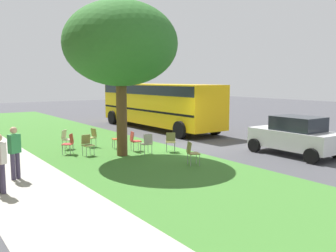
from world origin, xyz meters
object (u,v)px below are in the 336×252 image
at_px(chair_4, 66,138).
at_px(parked_car, 295,136).
at_px(street_tree, 121,44).
at_px(chair_7, 69,142).
at_px(chair_5, 147,142).
at_px(school_bus, 158,102).
at_px(chair_6, 118,137).
at_px(chair_2, 192,151).
at_px(pedestrian_0, 15,151).
at_px(chair_3, 134,140).
at_px(chair_1, 87,143).
at_px(chair_8, 171,140).
at_px(chair_0, 92,136).

bearing_deg(chair_4, parked_car, -133.13).
height_order(street_tree, chair_7, street_tree).
relative_size(chair_5, school_bus, 0.08).
height_order(chair_4, chair_5, same).
height_order(chair_5, chair_6, same).
xyz_separation_m(chair_5, chair_6, (1.94, 0.34, 0.00)).
xyz_separation_m(street_tree, chair_2, (-3.06, -1.27, -4.06)).
bearing_deg(pedestrian_0, street_tree, -73.61).
height_order(chair_3, chair_4, same).
relative_size(street_tree, chair_3, 7.19).
height_order(chair_1, chair_8, same).
bearing_deg(chair_5, chair_4, 37.15).
bearing_deg(chair_5, chair_8, -99.02).
distance_m(chair_7, pedestrian_0, 4.01).
xyz_separation_m(chair_3, school_bus, (5.57, -4.98, 1.24)).
relative_size(chair_4, pedestrian_0, 0.52).
relative_size(chair_0, school_bus, 0.08).
distance_m(school_bus, pedestrian_0, 12.81).
relative_size(chair_7, school_bus, 0.08).
bearing_deg(chair_2, chair_6, 7.89).
height_order(chair_7, parked_car, parked_car).
bearing_deg(chair_6, chair_1, 111.57).
relative_size(chair_0, parked_car, 0.24).
relative_size(chair_1, chair_4, 1.00).
distance_m(chair_5, school_bus, 8.22).
relative_size(chair_5, chair_8, 1.00).
xyz_separation_m(street_tree, chair_5, (-0.41, -0.97, -4.06)).
bearing_deg(chair_1, parked_car, -124.73).
relative_size(street_tree, parked_car, 1.71).
relative_size(chair_1, chair_6, 1.00).
xyz_separation_m(chair_1, chair_6, (0.73, -1.84, 0.00)).
bearing_deg(chair_3, pedestrian_0, 108.84).
relative_size(chair_6, chair_7, 1.00).
bearing_deg(chair_2, pedestrian_0, 73.41).
bearing_deg(chair_0, chair_1, 151.01).
bearing_deg(school_bus, chair_0, 119.94).
bearing_deg(pedestrian_0, chair_0, -47.77).
height_order(chair_4, chair_8, same).
xyz_separation_m(chair_4, school_bus, (3.34, -7.28, 1.24)).
bearing_deg(chair_4, chair_6, -120.56).
distance_m(chair_6, parked_car, 7.79).
relative_size(chair_5, parked_car, 0.24).
distance_m(chair_1, parked_car, 8.71).
bearing_deg(school_bus, chair_4, 114.64).
height_order(street_tree, pedestrian_0, street_tree).
bearing_deg(chair_8, chair_3, 47.57).
bearing_deg(chair_6, chair_2, -172.11).
bearing_deg(chair_4, chair_5, -142.85).
xyz_separation_m(chair_5, school_bus, (6.49, -4.89, 1.24)).
height_order(chair_2, parked_car, parked_car).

